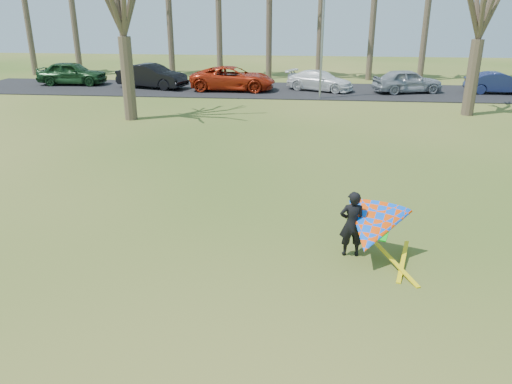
# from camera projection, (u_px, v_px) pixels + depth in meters

# --- Properties ---
(ground) EXTENTS (100.00, 100.00, 0.00)m
(ground) POSITION_uv_depth(u_px,v_px,m) (247.00, 266.00, 11.68)
(ground) COLOR #224F11
(ground) RESTS_ON ground
(parking_strip) EXTENTS (46.00, 7.00, 0.06)m
(parking_strip) POSITION_uv_depth(u_px,v_px,m) (290.00, 90.00, 34.91)
(parking_strip) COLOR black
(parking_strip) RESTS_ON ground
(streetlight) EXTENTS (2.28, 0.18, 8.00)m
(streetlight) POSITION_uv_depth(u_px,v_px,m) (325.00, 26.00, 30.34)
(streetlight) COLOR gray
(streetlight) RESTS_ON ground
(car_0) EXTENTS (5.04, 2.22, 1.69)m
(car_0) POSITION_uv_depth(u_px,v_px,m) (72.00, 73.00, 36.94)
(car_0) COLOR #16391A
(car_0) RESTS_ON parking_strip
(car_1) EXTENTS (5.34, 3.06, 1.66)m
(car_1) POSITION_uv_depth(u_px,v_px,m) (152.00, 76.00, 35.47)
(car_1) COLOR black
(car_1) RESTS_ON parking_strip
(car_2) EXTENTS (5.86, 2.76, 1.62)m
(car_2) POSITION_uv_depth(u_px,v_px,m) (233.00, 78.00, 34.56)
(car_2) COLOR #AC250D
(car_2) RESTS_ON parking_strip
(car_3) EXTENTS (5.02, 3.54, 1.35)m
(car_3) POSITION_uv_depth(u_px,v_px,m) (320.00, 81.00, 34.51)
(car_3) COLOR white
(car_3) RESTS_ON parking_strip
(car_4) EXTENTS (4.92, 3.00, 1.56)m
(car_4) POSITION_uv_depth(u_px,v_px,m) (407.00, 81.00, 33.62)
(car_4) COLOR #9498A0
(car_4) RESTS_ON parking_strip
(car_5) EXTENTS (4.25, 1.57, 1.39)m
(car_5) POSITION_uv_depth(u_px,v_px,m) (499.00, 83.00, 33.36)
(car_5) COLOR #1A234F
(car_5) RESTS_ON parking_strip
(kite_flyer) EXTENTS (2.13, 2.39, 2.02)m
(kite_flyer) POSITION_uv_depth(u_px,v_px,m) (370.00, 228.00, 11.66)
(kite_flyer) COLOR black
(kite_flyer) RESTS_ON ground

